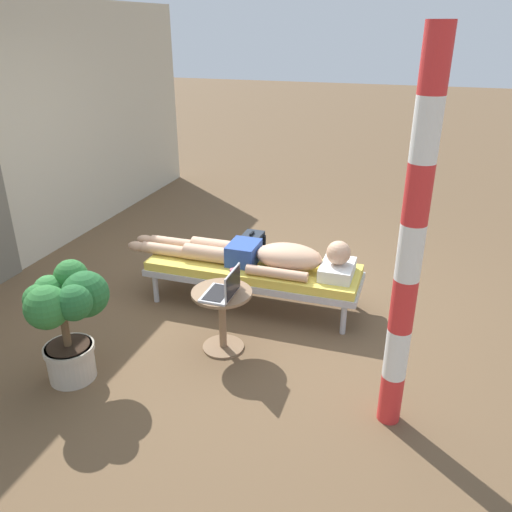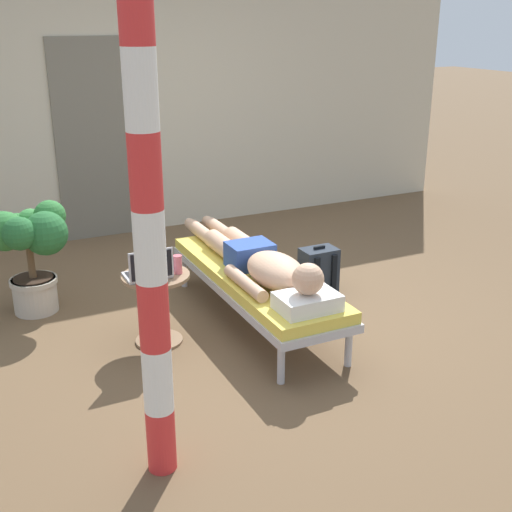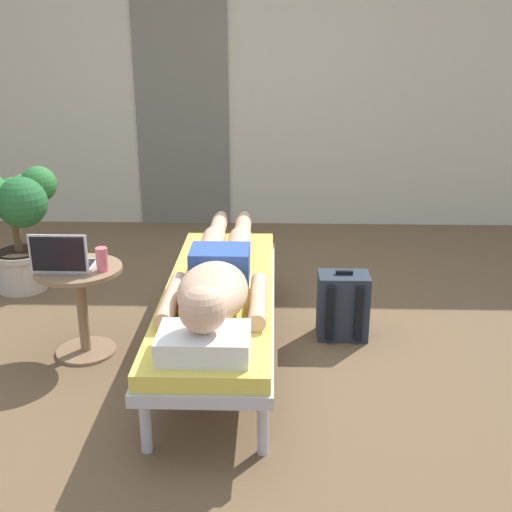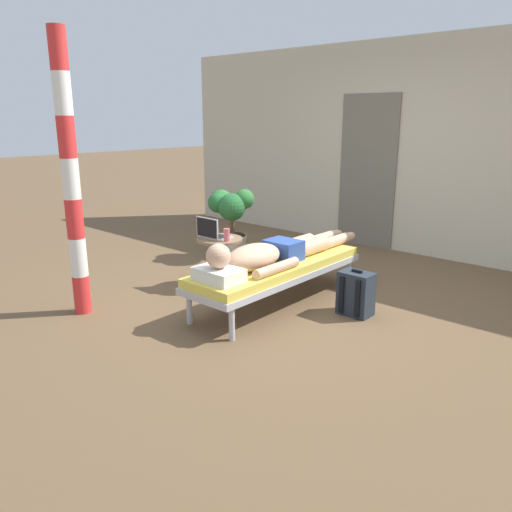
# 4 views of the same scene
# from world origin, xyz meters

# --- Properties ---
(ground_plane) EXTENTS (40.00, 40.00, 0.00)m
(ground_plane) POSITION_xyz_m (0.00, 0.00, 0.00)
(ground_plane) COLOR brown
(house_wall_back) EXTENTS (7.60, 0.20, 2.70)m
(house_wall_back) POSITION_xyz_m (0.00, 2.62, 1.35)
(house_wall_back) COLOR beige
(house_wall_back) RESTS_ON ground
(house_door_panel) EXTENTS (0.84, 0.03, 2.04)m
(house_door_panel) POSITION_xyz_m (-0.54, 2.51, 1.02)
(house_door_panel) COLOR #6D6759
(house_door_panel) RESTS_ON ground
(lounge_chair) EXTENTS (0.61, 1.99, 0.42)m
(lounge_chair) POSITION_xyz_m (0.00, -0.09, 0.35)
(lounge_chair) COLOR #B7B7BC
(lounge_chair) RESTS_ON ground
(person_reclining) EXTENTS (0.53, 2.17, 0.32)m
(person_reclining) POSITION_xyz_m (0.00, -0.19, 0.52)
(person_reclining) COLOR white
(person_reclining) RESTS_ON lounge_chair
(side_table) EXTENTS (0.48, 0.48, 0.52)m
(side_table) POSITION_xyz_m (-0.78, -0.09, 0.36)
(side_table) COLOR #8C6B4C
(side_table) RESTS_ON ground
(laptop) EXTENTS (0.31, 0.24, 0.23)m
(laptop) POSITION_xyz_m (-0.84, -0.14, 0.58)
(laptop) COLOR silver
(laptop) RESTS_ON side_table
(drink_glass) EXTENTS (0.06, 0.06, 0.13)m
(drink_glass) POSITION_xyz_m (-0.63, -0.14, 0.59)
(drink_glass) COLOR #D86672
(drink_glass) RESTS_ON side_table
(backpack) EXTENTS (0.30, 0.26, 0.42)m
(backpack) POSITION_xyz_m (0.72, 0.17, 0.20)
(backpack) COLOR #262D38
(backpack) RESTS_ON ground
(potted_plant) EXTENTS (0.62, 0.55, 0.89)m
(potted_plant) POSITION_xyz_m (-1.48, 0.81, 0.57)
(potted_plant) COLOR #BFB29E
(potted_plant) RESTS_ON ground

